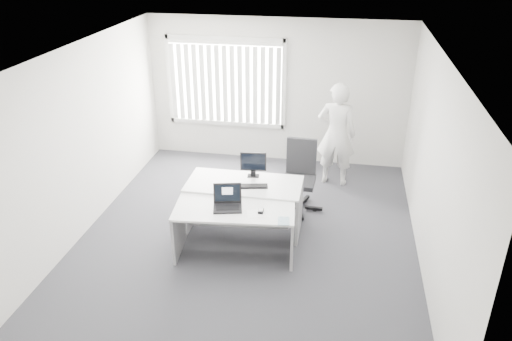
% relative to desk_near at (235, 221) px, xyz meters
% --- Properties ---
extents(ground, '(6.00, 6.00, 0.00)m').
position_rel_desk_near_xyz_m(ground, '(0.09, 0.41, -0.55)').
color(ground, '#434248').
rests_on(ground, ground).
extents(wall_back, '(5.00, 0.02, 2.80)m').
position_rel_desk_near_xyz_m(wall_back, '(0.09, 3.41, 0.85)').
color(wall_back, beige).
rests_on(wall_back, ground).
extents(wall_front, '(5.00, 0.02, 2.80)m').
position_rel_desk_near_xyz_m(wall_front, '(0.09, -2.59, 0.85)').
color(wall_front, beige).
rests_on(wall_front, ground).
extents(wall_left, '(0.02, 6.00, 2.80)m').
position_rel_desk_near_xyz_m(wall_left, '(-2.41, 0.41, 0.85)').
color(wall_left, beige).
rests_on(wall_left, ground).
extents(wall_right, '(0.02, 6.00, 2.80)m').
position_rel_desk_near_xyz_m(wall_right, '(2.59, 0.41, 0.85)').
color(wall_right, beige).
rests_on(wall_right, ground).
extents(ceiling, '(5.00, 6.00, 0.02)m').
position_rel_desk_near_xyz_m(ceiling, '(0.09, 0.41, 2.25)').
color(ceiling, white).
rests_on(ceiling, wall_back).
extents(window, '(2.32, 0.06, 1.76)m').
position_rel_desk_near_xyz_m(window, '(-0.91, 3.37, 1.00)').
color(window, silver).
rests_on(window, wall_back).
extents(blinds, '(2.20, 0.10, 1.50)m').
position_rel_desk_near_xyz_m(blinds, '(-0.91, 3.31, 0.97)').
color(blinds, silver).
rests_on(blinds, wall_back).
extents(desk_near, '(1.73, 0.93, 0.76)m').
position_rel_desk_near_xyz_m(desk_near, '(0.00, 0.00, 0.00)').
color(desk_near, silver).
rests_on(desk_near, ground).
extents(desk_far, '(1.73, 0.82, 0.79)m').
position_rel_desk_near_xyz_m(desk_far, '(-0.00, 0.71, 0.02)').
color(desk_far, silver).
rests_on(desk_far, ground).
extents(office_chair, '(0.69, 0.69, 1.18)m').
position_rel_desk_near_xyz_m(office_chair, '(0.76, 1.49, -0.18)').
color(office_chair, black).
rests_on(office_chair, ground).
extents(person, '(0.73, 0.51, 1.89)m').
position_rel_desk_near_xyz_m(person, '(1.29, 2.54, 0.40)').
color(person, silver).
rests_on(person, ground).
extents(laptop, '(0.46, 0.43, 0.30)m').
position_rel_desk_near_xyz_m(laptop, '(-0.09, -0.05, 0.36)').
color(laptop, black).
rests_on(laptop, desk_near).
extents(paper_sheet, '(0.35, 0.29, 0.00)m').
position_rel_desk_near_xyz_m(paper_sheet, '(0.35, -0.09, 0.21)').
color(paper_sheet, white).
rests_on(paper_sheet, desk_near).
extents(mouse, '(0.07, 0.12, 0.05)m').
position_rel_desk_near_xyz_m(mouse, '(0.38, -0.05, 0.24)').
color(mouse, '#B3B3B5').
rests_on(mouse, paper_sheet).
extents(booklet, '(0.17, 0.23, 0.01)m').
position_rel_desk_near_xyz_m(booklet, '(0.71, -0.23, 0.22)').
color(booklet, white).
rests_on(booklet, desk_near).
extents(keyboard, '(0.45, 0.23, 0.02)m').
position_rel_desk_near_xyz_m(keyboard, '(0.15, 0.60, 0.25)').
color(keyboard, black).
rests_on(keyboard, desk_far).
extents(monitor, '(0.41, 0.16, 0.40)m').
position_rel_desk_near_xyz_m(monitor, '(0.09, 0.96, 0.44)').
color(monitor, black).
rests_on(monitor, desk_far).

